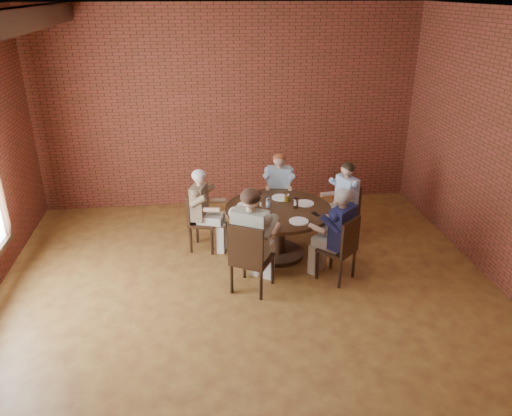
{
  "coord_description": "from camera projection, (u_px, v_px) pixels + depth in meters",
  "views": [
    {
      "loc": [
        -0.59,
        -4.93,
        3.6
      ],
      "look_at": [
        0.15,
        1.0,
        0.95
      ],
      "focal_mm": 35.0,
      "sensor_mm": 36.0,
      "label": 1
    }
  ],
  "objects": [
    {
      "name": "diner_c",
      "position": [
        203.0,
        211.0,
        7.26
      ],
      "size": [
        0.7,
        0.63,
        1.24
      ],
      "primitive_type": null,
      "rotation": [
        0.0,
        0.0,
        1.26
      ],
      "color": "brown",
      "rests_on": "floor"
    },
    {
      "name": "plate_a",
      "position": [
        305.0,
        203.0,
        7.16
      ],
      "size": [
        0.26,
        0.26,
        0.01
      ],
      "primitive_type": "cylinder",
      "color": "white",
      "rests_on": "dining_table"
    },
    {
      "name": "smartphone",
      "position": [
        316.0,
        214.0,
        6.83
      ],
      "size": [
        0.1,
        0.14,
        0.01
      ],
      "primitive_type": "cube",
      "rotation": [
        0.0,
        0.0,
        0.31
      ],
      "color": "black",
      "rests_on": "dining_table"
    },
    {
      "name": "chair_a",
      "position": [
        346.0,
        209.0,
        7.65
      ],
      "size": [
        0.49,
        0.49,
        0.88
      ],
      "rotation": [
        0.0,
        0.0,
        -1.21
      ],
      "color": "black",
      "rests_on": "floor"
    },
    {
      "name": "glass_b",
      "position": [
        287.0,
        197.0,
        7.22
      ],
      "size": [
        0.07,
        0.07,
        0.14
      ],
      "primitive_type": "cylinder",
      "color": "white",
      "rests_on": "dining_table"
    },
    {
      "name": "diner_b",
      "position": [
        279.0,
        191.0,
        7.96
      ],
      "size": [
        0.56,
        0.65,
        1.23
      ],
      "primitive_type": null,
      "rotation": [
        0.0,
        0.0,
        -0.17
      ],
      "color": "#8B9EB0",
      "rests_on": "floor"
    },
    {
      "name": "glass_f",
      "position": [
        268.0,
        215.0,
        6.64
      ],
      "size": [
        0.07,
        0.07,
        0.14
      ],
      "primitive_type": "cylinder",
      "color": "white",
      "rests_on": "dining_table"
    },
    {
      "name": "floor",
      "position": [
        254.0,
        314.0,
        6.0
      ],
      "size": [
        7.0,
        7.0,
        0.0
      ],
      "primitive_type": "plane",
      "color": "olive",
      "rests_on": "ground"
    },
    {
      "name": "diner_a",
      "position": [
        343.0,
        202.0,
        7.57
      ],
      "size": [
        0.7,
        0.64,
        1.23
      ],
      "primitive_type": null,
      "rotation": [
        0.0,
        0.0,
        -1.21
      ],
      "color": "#3F63A4",
      "rests_on": "floor"
    },
    {
      "name": "chair_c",
      "position": [
        199.0,
        219.0,
        7.33
      ],
      "size": [
        0.48,
        0.48,
        0.89
      ],
      "rotation": [
        0.0,
        0.0,
        1.26
      ],
      "color": "black",
      "rests_on": "floor"
    },
    {
      "name": "chair_b",
      "position": [
        279.0,
        197.0,
        8.08
      ],
      "size": [
        0.44,
        0.44,
        0.88
      ],
      "rotation": [
        0.0,
        0.0,
        -0.17
      ],
      "color": "black",
      "rests_on": "floor"
    },
    {
      "name": "dining_table",
      "position": [
        278.0,
        222.0,
        7.11
      ],
      "size": [
        1.51,
        1.51,
        0.75
      ],
      "color": "black",
      "rests_on": "floor"
    },
    {
      "name": "plate_d",
      "position": [
        299.0,
        221.0,
        6.61
      ],
      "size": [
        0.26,
        0.26,
        0.01
      ],
      "primitive_type": "cylinder",
      "color": "white",
      "rests_on": "dining_table"
    },
    {
      "name": "chair_d",
      "position": [
        249.0,
        256.0,
        6.22
      ],
      "size": [
        0.63,
        0.63,
        0.98
      ],
      "rotation": [
        0.0,
        0.0,
        2.63
      ],
      "color": "black",
      "rests_on": "floor"
    },
    {
      "name": "diner_e",
      "position": [
        338.0,
        235.0,
        6.49
      ],
      "size": [
        0.8,
        0.8,
        1.3
      ],
      "primitive_type": null,
      "rotation": [
        0.0,
        0.0,
        3.89
      ],
      "color": "#181B44",
      "rests_on": "floor"
    },
    {
      "name": "ceiling",
      "position": [
        253.0,
        11.0,
        4.62
      ],
      "size": [
        7.0,
        7.0,
        0.0
      ],
      "primitive_type": "plane",
      "rotation": [
        3.14,
        0.0,
        0.0
      ],
      "color": "beige",
      "rests_on": "wall_back"
    },
    {
      "name": "glass_a",
      "position": [
        296.0,
        203.0,
        7.01
      ],
      "size": [
        0.07,
        0.07,
        0.14
      ],
      "primitive_type": "cylinder",
      "color": "white",
      "rests_on": "dining_table"
    },
    {
      "name": "plate_b",
      "position": [
        281.0,
        198.0,
        7.36
      ],
      "size": [
        0.26,
        0.26,
        0.01
      ],
      "primitive_type": "cylinder",
      "color": "white",
      "rests_on": "dining_table"
    },
    {
      "name": "glass_e",
      "position": [
        259.0,
        206.0,
        6.92
      ],
      "size": [
        0.07,
        0.07,
        0.14
      ],
      "primitive_type": "cylinder",
      "color": "white",
      "rests_on": "dining_table"
    },
    {
      "name": "glass_d",
      "position": [
        268.0,
        202.0,
        7.04
      ],
      "size": [
        0.07,
        0.07,
        0.14
      ],
      "primitive_type": "cylinder",
      "color": "white",
      "rests_on": "dining_table"
    },
    {
      "name": "chair_e",
      "position": [
        342.0,
        247.0,
        6.5
      ],
      "size": [
        0.58,
        0.58,
        0.92
      ],
      "rotation": [
        0.0,
        0.0,
        3.89
      ],
      "color": "black",
      "rests_on": "floor"
    },
    {
      "name": "glass_c",
      "position": [
        260.0,
        199.0,
        7.16
      ],
      "size": [
        0.07,
        0.07,
        0.14
      ],
      "primitive_type": "cylinder",
      "color": "white",
      "rests_on": "dining_table"
    },
    {
      "name": "plate_c",
      "position": [
        246.0,
        205.0,
        7.1
      ],
      "size": [
        0.26,
        0.26,
        0.01
      ],
      "primitive_type": "cylinder",
      "color": "white",
      "rests_on": "dining_table"
    },
    {
      "name": "wall_back",
      "position": [
        229.0,
        109.0,
        8.49
      ],
      "size": [
        7.0,
        0.0,
        7.0
      ],
      "primitive_type": "plane",
      "rotation": [
        1.57,
        0.0,
        0.0
      ],
      "color": "maroon",
      "rests_on": "ground"
    },
    {
      "name": "diner_d",
      "position": [
        252.0,
        240.0,
        6.23
      ],
      "size": [
        0.85,
        0.9,
        1.41
      ],
      "primitive_type": null,
      "rotation": [
        0.0,
        0.0,
        2.63
      ],
      "color": "tan",
      "rests_on": "floor"
    }
  ]
}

